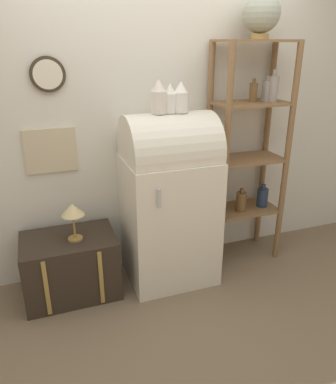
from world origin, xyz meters
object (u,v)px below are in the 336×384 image
(vase_center, at_px, (170,99))
(suitcase_trunk, at_px, (71,266))
(vase_right, at_px, (181,98))
(refrigerator, at_px, (169,197))
(desk_lamp, at_px, (73,212))
(vase_left, at_px, (159,98))
(globe, at_px, (261,14))

(vase_center, bearing_deg, suitcase_trunk, 177.80)
(vase_right, bearing_deg, refrigerator, 171.57)
(refrigerator, height_order, suitcase_trunk, refrigerator)
(refrigerator, bearing_deg, desk_lamp, -178.21)
(refrigerator, xyz_separation_m, suitcase_trunk, (-0.81, 0.02, -0.47))
(refrigerator, distance_m, desk_lamp, 0.76)
(vase_left, xyz_separation_m, vase_right, (0.17, -0.01, -0.01))
(suitcase_trunk, height_order, vase_right, vase_right)
(suitcase_trunk, distance_m, vase_center, 1.49)
(refrigerator, xyz_separation_m, vase_left, (-0.08, -0.01, 0.79))
(desk_lamp, bearing_deg, vase_center, 0.84)
(vase_center, xyz_separation_m, vase_right, (0.08, 0.00, 0.00))
(globe, relative_size, vase_right, 1.47)
(vase_left, distance_m, desk_lamp, 1.04)
(desk_lamp, bearing_deg, vase_right, 0.78)
(suitcase_trunk, relative_size, desk_lamp, 2.41)
(refrigerator, height_order, vase_right, vase_right)
(refrigerator, distance_m, vase_center, 0.77)
(vase_center, bearing_deg, desk_lamp, -179.16)
(vase_left, bearing_deg, suitcase_trunk, 177.98)
(refrigerator, distance_m, suitcase_trunk, 0.94)
(vase_left, bearing_deg, globe, 6.86)
(vase_center, relative_size, desk_lamp, 0.73)
(refrigerator, relative_size, desk_lamp, 4.74)
(vase_center, bearing_deg, globe, 8.02)
(suitcase_trunk, xyz_separation_m, globe, (1.59, 0.08, 1.83))
(globe, relative_size, desk_lamp, 1.12)
(refrigerator, relative_size, vase_center, 6.49)
(desk_lamp, bearing_deg, refrigerator, 1.79)
(refrigerator, distance_m, globe, 1.56)
(globe, xyz_separation_m, vase_left, (-0.86, -0.10, -0.57))
(globe, xyz_separation_m, vase_center, (-0.77, -0.11, -0.58))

